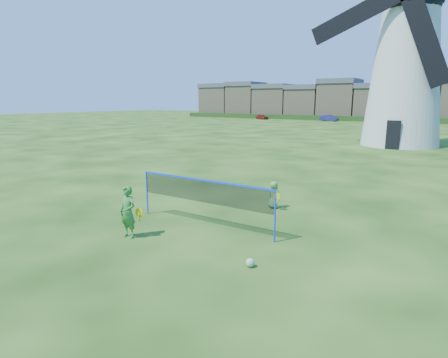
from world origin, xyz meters
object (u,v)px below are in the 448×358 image
Objects in this scene: windmill at (406,67)px; badminton_net at (204,192)px; player_boy at (274,195)px; car_left at (262,117)px; player_girl at (128,212)px; play_ball at (250,263)px; car_right at (329,118)px.

windmill reaches higher than badminton_net.
car_left reaches higher than player_boy.
player_girl is at bearing -95.40° from windmill.
badminton_net is at bearing -130.51° from car_left.
play_ball is at bearing -87.64° from windmill.
play_ball is (3.99, 0.22, -0.67)m from player_girl.
play_ball is at bearing 3.92° from player_girl.
car_right is at bearing -64.39° from car_left.
windmill is 4.01× the size of badminton_net.
badminton_net is 22.95× the size of play_ball.
player_boy is (2.22, 5.15, -0.27)m from player_girl.
windmill is 19.73× the size of player_boy.
player_girl is 71.68m from car_left.
badminton_net reaches higher than car_left.
car_left is at bearing -43.78° from player_boy.
car_right is at bearing 104.62° from badminton_net.
player_girl reaches higher than play_ball.
play_ball is (1.21, -29.25, -6.74)m from windmill.
windmill is at bearing -142.65° from car_right.
car_right is at bearing 106.45° from play_ball.
badminton_net is 65.89m from car_right.
windmill is 41.07m from car_right.
player_girl reaches higher than badminton_net.
car_right is at bearing 103.98° from player_girl.
player_boy is at bearing -91.34° from windmill.
car_right is (-18.15, 36.31, -6.24)m from windmill.
windmill is 30.21m from player_girl.
windmill is 30.04m from play_ball.
player_boy is (0.95, 3.13, -0.63)m from badminton_net.
windmill is 12.99× the size of player_girl.
car_left is (-33.77, 64.99, 0.43)m from play_ball.
badminton_net is at bearing 91.24° from player_boy.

